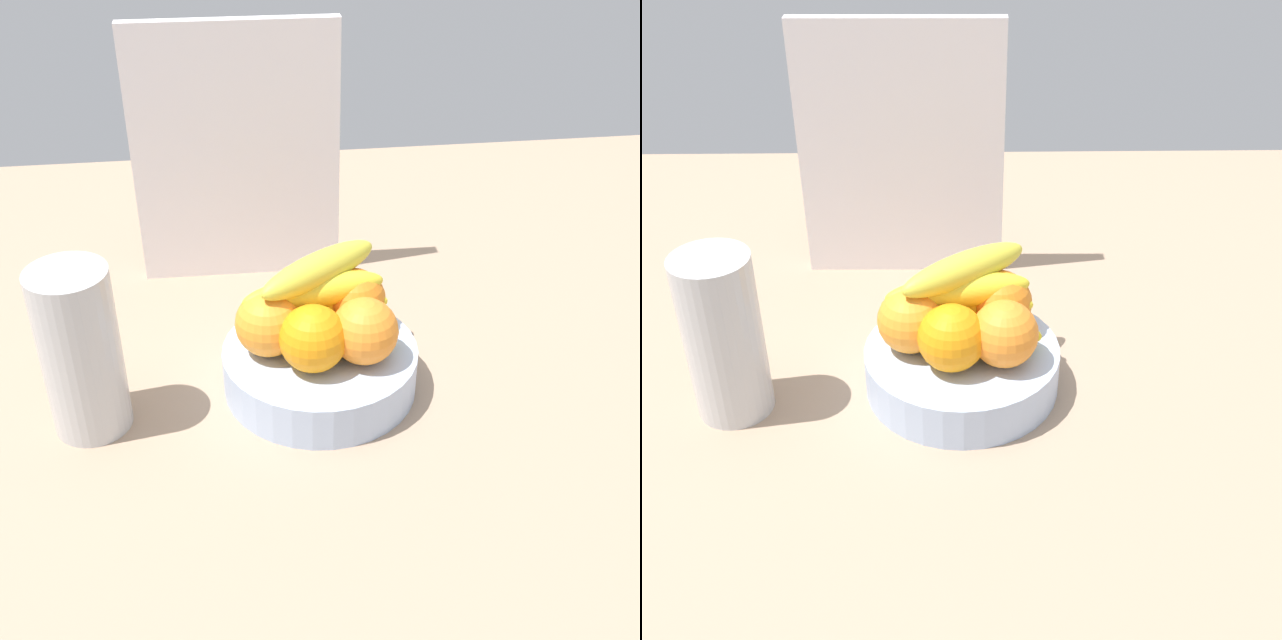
# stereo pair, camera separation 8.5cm
# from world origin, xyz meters

# --- Properties ---
(ground_plane) EXTENTS (1.80, 1.40, 0.03)m
(ground_plane) POSITION_xyz_m (0.00, 0.00, -0.01)
(ground_plane) COLOR #9D826A
(fruit_bowl) EXTENTS (0.23, 0.23, 0.05)m
(fruit_bowl) POSITION_xyz_m (0.02, -0.02, 0.03)
(fruit_bowl) COLOR #AFC5E7
(fruit_bowl) RESTS_ON ground_plane
(orange_front_left) EXTENTS (0.08, 0.08, 0.08)m
(orange_front_left) POSITION_xyz_m (0.01, -0.05, 0.09)
(orange_front_left) COLOR orange
(orange_front_left) RESTS_ON fruit_bowl
(orange_front_right) EXTENTS (0.08, 0.08, 0.08)m
(orange_front_right) POSITION_xyz_m (0.07, -0.04, 0.09)
(orange_front_right) COLOR orange
(orange_front_right) RESTS_ON fruit_bowl
(orange_center) EXTENTS (0.08, 0.08, 0.08)m
(orange_center) POSITION_xyz_m (0.07, 0.02, 0.09)
(orange_center) COLOR orange
(orange_center) RESTS_ON fruit_bowl
(orange_back_left) EXTENTS (0.08, 0.08, 0.08)m
(orange_back_left) POSITION_xyz_m (0.01, 0.04, 0.09)
(orange_back_left) COLOR orange
(orange_back_left) RESTS_ON fruit_bowl
(orange_back_right) EXTENTS (0.08, 0.08, 0.08)m
(orange_back_right) POSITION_xyz_m (-0.04, -0.01, 0.09)
(orange_back_right) COLOR orange
(orange_back_right) RESTS_ON fruit_bowl
(banana_bunch) EXTENTS (0.19, 0.13, 0.11)m
(banana_bunch) POSITION_xyz_m (0.03, 0.01, 0.11)
(banana_bunch) COLOR yellow
(banana_bunch) RESTS_ON fruit_bowl
(cutting_board) EXTENTS (0.28, 0.02, 0.36)m
(cutting_board) POSITION_xyz_m (-0.05, 0.27, 0.18)
(cutting_board) COLOR white
(cutting_board) RESTS_ON ground_plane
(thermos_tumbler) EXTENTS (0.09, 0.09, 0.20)m
(thermos_tumbler) POSITION_xyz_m (-0.24, -0.05, 0.10)
(thermos_tumbler) COLOR silver
(thermos_tumbler) RESTS_ON ground_plane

